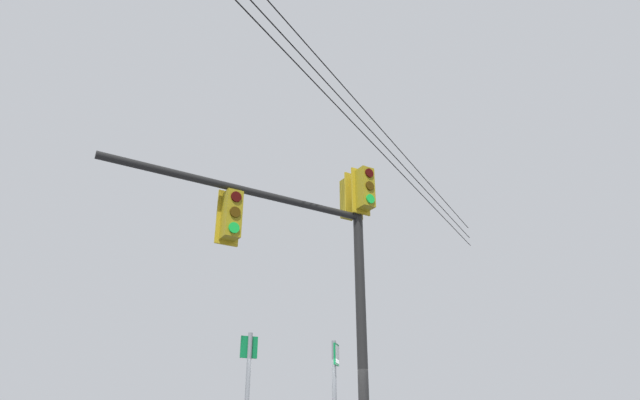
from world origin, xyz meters
The scene contains 2 objects.
signal_mast_assembly centered at (-0.16, -0.54, 4.71)m, with size 5.21×2.37×6.64m.
overhead_wire_span centered at (-1.52, -1.49, 8.24)m, with size 12.23×14.28×0.99m.
Camera 1 is at (1.68, 8.78, 1.51)m, focal length 28.52 mm.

